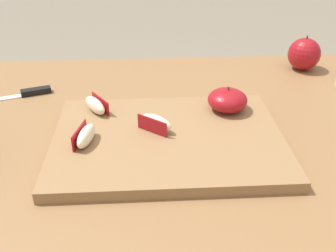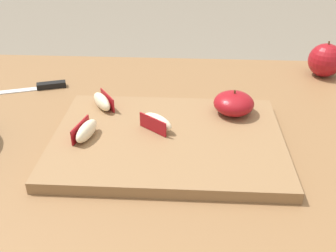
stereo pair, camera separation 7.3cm
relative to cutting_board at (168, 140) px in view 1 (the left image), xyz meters
The scene contains 8 objects.
dining_table 0.13m from the cutting_board, 107.12° to the left, with size 1.27×0.83×0.76m.
cutting_board is the anchor object (origin of this frame).
apple_half_skin_up 0.17m from the cutting_board, 35.82° to the left, with size 0.08×0.08×0.05m.
apple_wedge_near_knife 0.04m from the cutting_board, 138.12° to the left, with size 0.07×0.06×0.03m.
apple_wedge_right 0.18m from the cutting_board, 145.16° to the left, with size 0.06×0.07×0.03m.
apple_wedge_back 0.16m from the cutting_board, behind, with size 0.04×0.07×0.03m.
paring_knife 0.40m from the cutting_board, 143.27° to the left, with size 0.16×0.07×0.01m.
whole_apple_red_delicious 0.53m from the cutting_board, 42.32° to the left, with size 0.09×0.09×0.10m.
Camera 1 is at (-0.02, -0.68, 1.18)m, focal length 41.77 mm.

